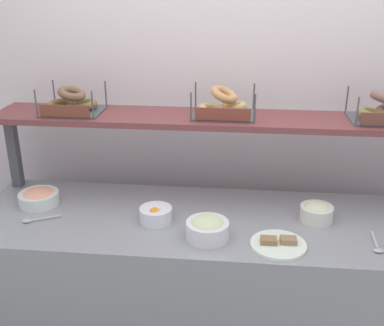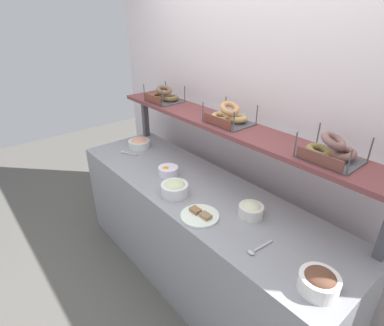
# 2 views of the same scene
# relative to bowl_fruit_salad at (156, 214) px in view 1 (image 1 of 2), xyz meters

# --- Properties ---
(back_wall) EXTENTS (3.56, 0.06, 2.40)m
(back_wall) POSITION_rel_bowl_fruit_salad_xyz_m (0.29, 0.60, 0.31)
(back_wall) COLOR silver
(back_wall) RESTS_ON ground_plane
(deli_counter) EXTENTS (2.36, 0.70, 0.85)m
(deli_counter) POSITION_rel_bowl_fruit_salad_xyz_m (0.29, 0.05, -0.46)
(deli_counter) COLOR gray
(deli_counter) RESTS_ON ground_plane
(shelf_riser_left) EXTENTS (0.05, 0.05, 0.40)m
(shelf_riser_left) POSITION_rel_bowl_fruit_salad_xyz_m (-0.82, 0.32, 0.16)
(shelf_riser_left) COLOR #4C4C51
(shelf_riser_left) RESTS_ON deli_counter
(upper_shelf) EXTENTS (2.32, 0.32, 0.03)m
(upper_shelf) POSITION_rel_bowl_fruit_salad_xyz_m (0.29, 0.32, 0.38)
(upper_shelf) COLOR brown
(upper_shelf) RESTS_ON shelf_riser_left
(bowl_fruit_salad) EXTENTS (0.15, 0.15, 0.08)m
(bowl_fruit_salad) POSITION_rel_bowl_fruit_salad_xyz_m (0.00, 0.00, 0.00)
(bowl_fruit_salad) COLOR white
(bowl_fruit_salad) RESTS_ON deli_counter
(bowl_lox_spread) EXTENTS (0.20, 0.20, 0.08)m
(bowl_lox_spread) POSITION_rel_bowl_fruit_salad_xyz_m (-0.62, 0.12, 0.00)
(bowl_lox_spread) COLOR silver
(bowl_lox_spread) RESTS_ON deli_counter
(bowl_scallion_spread) EXTENTS (0.19, 0.19, 0.10)m
(bowl_scallion_spread) POSITION_rel_bowl_fruit_salad_xyz_m (0.25, -0.12, 0.01)
(bowl_scallion_spread) COLOR white
(bowl_scallion_spread) RESTS_ON deli_counter
(bowl_potato_salad) EXTENTS (0.15, 0.15, 0.09)m
(bowl_potato_salad) POSITION_rel_bowl_fruit_salad_xyz_m (0.75, 0.09, 0.01)
(bowl_potato_salad) COLOR white
(bowl_potato_salad) RESTS_ON deli_counter
(serving_plate_white) EXTENTS (0.24, 0.24, 0.04)m
(serving_plate_white) POSITION_rel_bowl_fruit_salad_xyz_m (0.56, -0.16, -0.03)
(serving_plate_white) COLOR white
(serving_plate_white) RESTS_ON deli_counter
(serving_spoon_near_plate) EXTENTS (0.04, 0.18, 0.01)m
(serving_spoon_near_plate) POSITION_rel_bowl_fruit_salad_xyz_m (0.97, -0.12, -0.03)
(serving_spoon_near_plate) COLOR #B7B7BC
(serving_spoon_near_plate) RESTS_ON deli_counter
(serving_spoon_by_edge) EXTENTS (0.17, 0.09, 0.01)m
(serving_spoon_by_edge) POSITION_rel_bowl_fruit_salad_xyz_m (-0.57, -0.05, -0.03)
(serving_spoon_by_edge) COLOR #B7B7BC
(serving_spoon_by_edge) RESTS_ON deli_counter
(bagel_basket_cinnamon_raisin) EXTENTS (0.29, 0.25, 0.14)m
(bagel_basket_cinnamon_raisin) POSITION_rel_bowl_fruit_salad_xyz_m (-0.47, 0.31, 0.44)
(bagel_basket_cinnamon_raisin) COLOR #4C4C51
(bagel_basket_cinnamon_raisin) RESTS_ON upper_shelf
(bagel_basket_sesame) EXTENTS (0.31, 0.26, 0.15)m
(bagel_basket_sesame) POSITION_rel_bowl_fruit_salad_xyz_m (0.29, 0.33, 0.44)
(bagel_basket_sesame) COLOR #4C4C51
(bagel_basket_sesame) RESTS_ON upper_shelf
(bagel_basket_poppy) EXTENTS (0.30, 0.26, 0.15)m
(bagel_basket_poppy) POSITION_rel_bowl_fruit_salad_xyz_m (1.05, 0.33, 0.44)
(bagel_basket_poppy) COLOR #4C4C51
(bagel_basket_poppy) RESTS_ON upper_shelf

